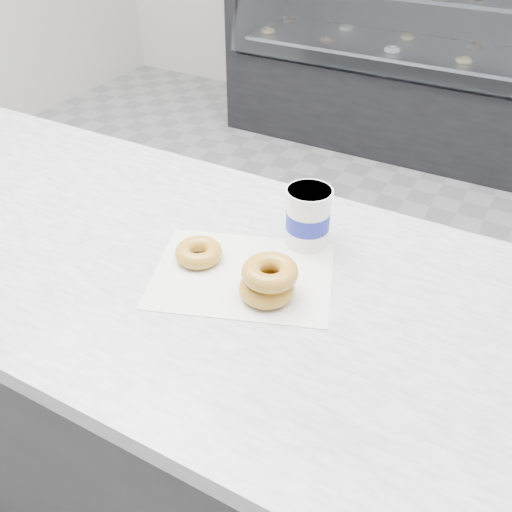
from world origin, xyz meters
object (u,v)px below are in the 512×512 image
(counter, at_px, (145,381))
(display_case, at_px, (432,66))
(donut_single, at_px, (199,252))
(coffee_cup, at_px, (308,217))
(donut_stack, at_px, (268,280))

(counter, distance_m, display_case, 2.72)
(donut_single, distance_m, coffee_cup, 0.23)
(display_case, height_order, coffee_cup, display_case)
(donut_stack, distance_m, coffee_cup, 0.19)
(donut_single, height_order, coffee_cup, coffee_cup)
(counter, bearing_deg, donut_single, 4.90)
(donut_stack, relative_size, coffee_cup, 0.85)
(coffee_cup, bearing_deg, counter, -154.50)
(display_case, xyz_separation_m, coffee_cup, (0.35, -2.55, 0.47))
(donut_single, distance_m, donut_stack, 0.18)
(donut_stack, bearing_deg, display_case, 97.50)
(counter, relative_size, donut_stack, 28.42)
(counter, bearing_deg, coffee_cup, 26.43)
(counter, bearing_deg, donut_stack, -2.56)
(display_case, xyz_separation_m, donut_stack, (0.36, -2.74, 0.45))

